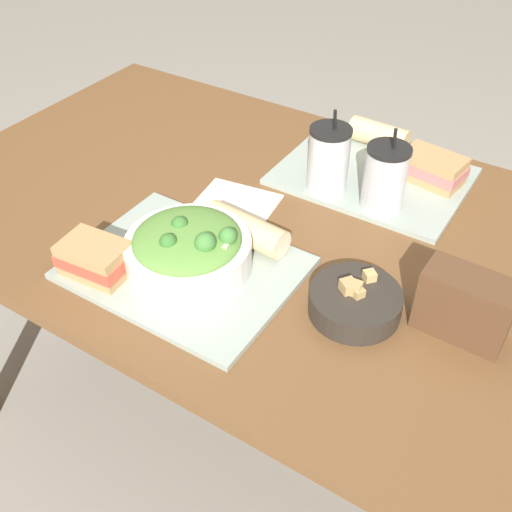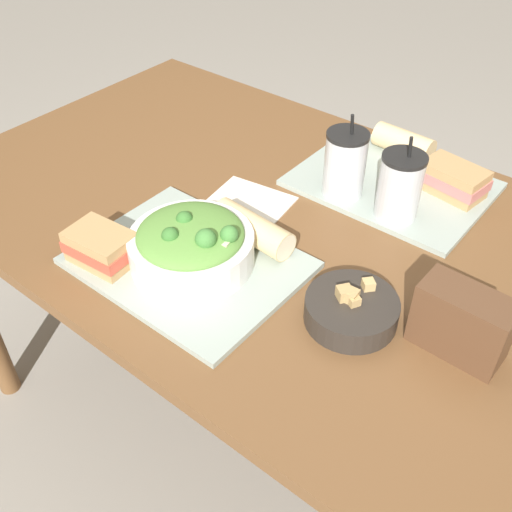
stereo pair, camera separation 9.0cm
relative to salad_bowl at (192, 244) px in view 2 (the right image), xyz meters
The scene contains 14 objects.
ground_plane 0.84m from the salad_bowl, 95.79° to the left, with size 12.00×12.00×0.00m, color gray.
dining_table 0.27m from the salad_bowl, 95.79° to the left, with size 1.44×0.92×0.75m.
tray_near 0.05m from the salad_bowl, behind, with size 0.41×0.32×0.01m.
tray_far 0.51m from the salad_bowl, 71.85° to the left, with size 0.41×0.32×0.01m.
salad_bowl is the anchor object (origin of this frame).
soup_bowl 0.31m from the salad_bowl, 12.91° to the left, with size 0.16×0.16×0.07m.
sandwich_near 0.17m from the salad_bowl, 143.76° to the right, with size 0.13×0.10×0.06m.
baguette_near 0.13m from the salad_bowl, 68.24° to the left, with size 0.18×0.07×0.06m.
sandwich_far 0.59m from the salad_bowl, 62.14° to the left, with size 0.15×0.10×0.06m.
baguette_far 0.61m from the salad_bowl, 78.98° to the left, with size 0.14×0.06×0.06m.
drink_cup_dark 0.39m from the salad_bowl, 76.11° to the left, with size 0.09×0.09×0.19m.
drink_cup_red 0.44m from the salad_bowl, 59.30° to the left, with size 0.09×0.09×0.19m.
chip_bag 0.49m from the salad_bowl, 14.67° to the left, with size 0.15×0.08×0.12m.
napkin_folded 0.25m from the salad_bowl, 102.24° to the left, with size 0.18×0.14×0.00m.
Camera 2 is at (0.65, -0.81, 1.51)m, focal length 42.00 mm.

